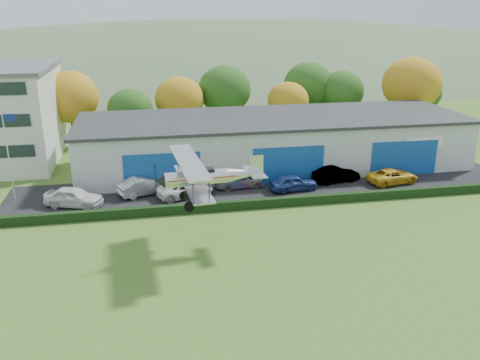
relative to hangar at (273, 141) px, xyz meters
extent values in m
plane|color=#45621F|center=(-5.00, -27.98, -2.66)|extent=(300.00, 300.00, 0.00)
cube|color=black|center=(-2.00, -6.98, -2.63)|extent=(48.00, 9.00, 0.05)
cube|color=black|center=(-2.00, -11.78, -2.26)|extent=(46.00, 0.60, 0.80)
cube|color=#B2B7BC|center=(0.00, 0.02, -0.16)|extent=(40.00, 12.00, 5.00)
cube|color=#2D3033|center=(0.00, 0.02, 2.49)|extent=(40.60, 12.60, 0.30)
cube|color=#14489A|center=(-12.00, -6.03, -0.86)|extent=(7.00, 0.12, 3.60)
cube|color=#14489A|center=(0.00, -6.03, -0.86)|extent=(7.00, 0.12, 3.60)
cube|color=#14489A|center=(12.00, -6.03, -0.86)|extent=(7.00, 0.12, 3.60)
cylinder|color=silver|center=(-25.00, -5.98, 1.34)|extent=(0.10, 0.10, 8.00)
cube|color=navy|center=(-24.50, -5.98, 4.74)|extent=(1.00, 0.04, 0.60)
cylinder|color=#3D2614|center=(-22.00, 12.02, -1.08)|extent=(0.36, 0.36, 3.15)
ellipsoid|color=#9E6C13|center=(-22.00, 12.02, 3.37)|extent=(6.84, 6.84, 6.16)
cylinder|color=#3D2614|center=(-15.00, 10.02, -1.43)|extent=(0.36, 0.36, 2.45)
ellipsoid|color=#1E4C14|center=(-15.00, 10.02, 2.03)|extent=(5.32, 5.32, 4.79)
cylinder|color=#3D2614|center=(-9.00, 12.02, -1.26)|extent=(0.36, 0.36, 2.80)
ellipsoid|color=#9E6C13|center=(-9.00, 12.02, 2.70)|extent=(6.08, 6.08, 5.47)
cylinder|color=#3D2614|center=(-3.00, 14.02, -1.08)|extent=(0.36, 0.36, 3.15)
ellipsoid|color=#1E4C14|center=(-3.00, 14.02, 3.37)|extent=(6.84, 6.84, 6.16)
cylinder|color=#3D2614|center=(5.00, 12.02, -1.43)|extent=(0.36, 0.36, 2.45)
ellipsoid|color=#9E6C13|center=(5.00, 12.02, 2.03)|extent=(5.32, 5.32, 4.79)
cylinder|color=#3D2614|center=(13.00, 14.02, -1.26)|extent=(0.36, 0.36, 2.80)
ellipsoid|color=#1E4C14|center=(13.00, 14.02, 2.70)|extent=(6.08, 6.08, 5.47)
cylinder|color=#3D2614|center=(21.00, 10.02, -0.91)|extent=(0.36, 0.36, 3.50)
ellipsoid|color=#9E6C13|center=(21.00, 10.02, 4.04)|extent=(7.60, 7.60, 6.84)
cylinder|color=#3D2614|center=(25.00, 14.02, -1.43)|extent=(0.36, 0.36, 2.45)
ellipsoid|color=#1E4C14|center=(25.00, 14.02, 2.03)|extent=(5.32, 5.32, 4.79)
cylinder|color=#3D2614|center=(-29.00, 16.02, -1.61)|extent=(0.36, 0.36, 2.10)
ellipsoid|color=#9E6C13|center=(-29.00, 16.02, 1.36)|extent=(4.56, 4.56, 4.10)
cylinder|color=#3D2614|center=(9.00, 16.02, -1.08)|extent=(0.36, 0.36, 3.15)
ellipsoid|color=#1E4C14|center=(9.00, 16.02, 3.37)|extent=(6.84, 6.84, 6.16)
ellipsoid|color=#4C6642|center=(15.00, 112.02, -18.06)|extent=(320.00, 196.00, 56.00)
ellipsoid|color=#4C6642|center=(85.00, 112.02, -12.56)|extent=(240.00, 126.00, 36.00)
imported|color=silver|center=(-19.64, -8.58, -1.77)|extent=(5.31, 3.54, 1.68)
imported|color=silver|center=(-13.61, -6.76, -1.78)|extent=(5.29, 3.56, 1.65)
imported|color=silver|center=(-10.15, -7.96, -1.89)|extent=(5.61, 3.83, 1.43)
imported|color=gray|center=(-4.89, -6.47, -1.91)|extent=(4.92, 2.34, 1.39)
imported|color=navy|center=(-0.17, -8.25, -1.84)|extent=(4.67, 2.35, 1.53)
imported|color=gray|center=(4.61, -6.74, -1.85)|extent=(4.82, 2.47, 1.52)
imported|color=gold|center=(9.86, -8.06, -1.91)|extent=(5.32, 3.18, 1.39)
cylinder|color=silver|center=(-10.05, -17.89, 2.48)|extent=(4.38, 1.38, 1.02)
cone|color=silver|center=(-6.66, -17.60, 2.48)|extent=(2.57, 1.23, 1.02)
cone|color=black|center=(-12.48, -18.09, 2.48)|extent=(0.65, 1.06, 1.02)
cube|color=#AE1611|center=(-9.71, -17.86, 2.54)|extent=(4.83, 1.44, 0.07)
cube|color=black|center=(-9.49, -17.84, 2.96)|extent=(1.41, 0.79, 0.28)
cube|color=silver|center=(-10.28, -17.91, 2.14)|extent=(2.10, 8.26, 0.11)
cube|color=silver|center=(-10.50, -17.93, 3.67)|extent=(2.25, 8.72, 0.11)
cylinder|color=black|center=(-10.54, -20.89, 2.91)|extent=(0.07, 0.07, 1.47)
cylinder|color=black|center=(-9.52, -20.80, 2.91)|extent=(0.07, 0.07, 1.47)
cylinder|color=black|center=(-11.03, -15.01, 2.91)|extent=(0.07, 0.07, 1.47)
cylinder|color=black|center=(-10.01, -14.93, 2.91)|extent=(0.07, 0.07, 1.47)
cylinder|color=black|center=(-10.47, -18.32, 3.28)|extent=(0.09, 0.25, 0.85)
cylinder|color=black|center=(-10.54, -17.53, 3.28)|extent=(0.09, 0.25, 0.85)
cylinder|color=black|center=(-10.69, -18.43, 1.52)|extent=(0.15, 0.79, 1.39)
cylinder|color=black|center=(-10.77, -17.46, 1.52)|extent=(0.15, 0.79, 1.39)
cylinder|color=black|center=(-10.73, -17.95, 0.84)|extent=(0.26, 2.15, 0.08)
cylinder|color=black|center=(-10.64, -18.96, 0.84)|extent=(0.74, 0.22, 0.73)
cylinder|color=black|center=(-10.81, -16.93, 0.84)|extent=(0.74, 0.22, 0.73)
cylinder|color=black|center=(-5.87, -17.54, 2.20)|extent=(0.42, 0.10, 0.48)
cube|color=silver|center=(-5.87, -17.54, 2.54)|extent=(1.26, 3.02, 0.07)
cube|color=silver|center=(-5.76, -17.53, 3.11)|extent=(1.02, 0.15, 1.25)
cube|color=black|center=(-12.79, -18.12, 2.48)|extent=(0.08, 0.14, 2.50)
camera|label=1|loc=(-13.11, -50.34, 13.59)|focal=37.58mm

